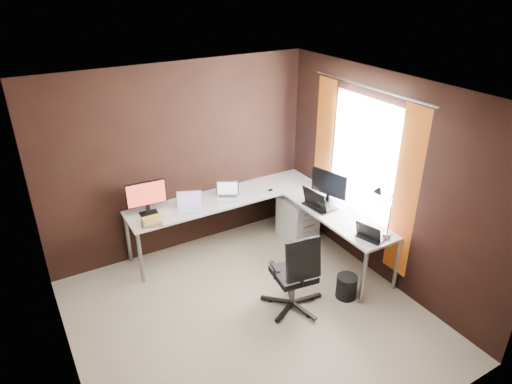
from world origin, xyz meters
TOP-DOWN VIEW (x-y plane):
  - room at (0.34, 0.07)m, footprint 3.60×3.60m
  - desk at (0.84, 1.04)m, footprint 2.65×2.25m
  - drawer_pedestal at (1.43, 1.15)m, footprint 0.42×0.50m
  - monitor_left at (-0.56, 1.58)m, footprint 0.50×0.15m
  - monitor_right at (1.57, 0.69)m, footprint 0.20×0.51m
  - laptop_white at (-0.06, 1.43)m, footprint 0.38×0.33m
  - laptop_silver at (0.50, 1.47)m, footprint 0.37×0.33m
  - laptop_black_big at (1.36, 0.63)m, footprint 0.33×0.44m
  - laptop_black_small at (1.42, -0.25)m, footprint 0.30×0.36m
  - book_stack at (-0.60, 1.30)m, footprint 0.28×0.24m
  - mouse_left at (-0.51, 1.30)m, footprint 0.10×0.08m
  - mouse_corner at (1.09, 1.34)m, footprint 0.08×0.05m
  - desk_lamp at (1.51, -0.29)m, footprint 0.20×0.23m
  - office_chair at (0.52, -0.08)m, footprint 0.55×0.56m
  - wastebasket at (1.16, -0.24)m, footprint 0.28×0.28m

SIDE VIEW (x-z plane):
  - wastebasket at x=1.16m, z-range 0.00..0.28m
  - office_chair at x=0.52m, z-range -0.21..0.78m
  - drawer_pedestal at x=1.43m, z-range 0.00..0.60m
  - desk at x=0.84m, z-range 0.31..1.04m
  - mouse_corner at x=1.09m, z-range 0.73..0.76m
  - mouse_left at x=-0.51m, z-range 0.73..0.76m
  - book_stack at x=-0.60m, z-range 0.73..0.81m
  - laptop_silver at x=0.50m, z-range 0.67..0.88m
  - laptop_black_small at x=1.42m, z-range 0.67..0.88m
  - laptop_white at x=-0.06m, z-range 0.67..0.88m
  - laptop_black_big at x=1.36m, z-range 0.65..0.92m
  - monitor_left at x=-0.56m, z-range 0.76..1.19m
  - monitor_right at x=1.57m, z-range 0.76..1.19m
  - desk_lamp at x=1.51m, z-range 0.81..1.43m
  - room at x=0.34m, z-range 0.03..2.53m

